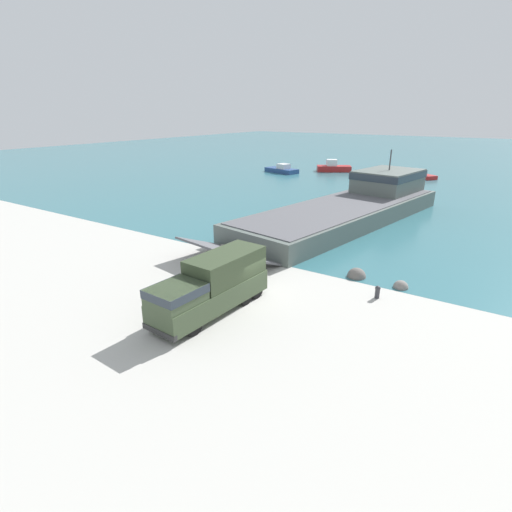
% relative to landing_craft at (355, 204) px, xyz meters
% --- Properties ---
extents(ground_plane, '(240.00, 240.00, 0.00)m').
position_rel_landing_craft_xyz_m(ground_plane, '(1.78, -22.90, -1.57)').
color(ground_plane, '#B7B5AD').
extents(water_surface, '(240.00, 180.00, 0.01)m').
position_rel_landing_craft_xyz_m(water_surface, '(1.78, 73.03, -1.56)').
color(water_surface, '#336B75').
rests_on(water_surface, ground_plane).
extents(landing_craft, '(13.37, 34.30, 6.86)m').
position_rel_landing_craft_xyz_m(landing_craft, '(0.00, 0.00, 0.00)').
color(landing_craft, '#56605B').
rests_on(landing_craft, ground_plane).
extents(military_truck, '(2.84, 8.17, 3.25)m').
position_rel_landing_craft_xyz_m(military_truck, '(0.81, -25.76, 0.10)').
color(military_truck, '#3D4C33').
rests_on(military_truck, ground_plane).
extents(soldier_on_ramp, '(0.50, 0.46, 1.64)m').
position_rel_landing_craft_xyz_m(soldier_on_ramp, '(-1.87, -24.30, -0.63)').
color(soldier_on_ramp, '#6B664C').
rests_on(soldier_on_ramp, ground_plane).
extents(moored_boat_a, '(6.91, 5.84, 1.41)m').
position_rel_landing_craft_xyz_m(moored_boat_a, '(-0.72, 34.00, -1.10)').
color(moored_boat_a, '#B22323').
rests_on(moored_boat_a, ground_plane).
extents(moored_boat_b, '(6.86, 5.51, 2.26)m').
position_rel_landing_craft_xyz_m(moored_boat_b, '(-16.23, 32.42, -0.82)').
color(moored_boat_b, '#B22323').
rests_on(moored_boat_b, ground_plane).
extents(moored_boat_c, '(7.10, 4.30, 1.68)m').
position_rel_landing_craft_xyz_m(moored_boat_c, '(-23.83, 25.48, -1.01)').
color(moored_boat_c, navy).
rests_on(moored_boat_c, ground_plane).
extents(mooring_bollard, '(0.34, 0.34, 0.84)m').
position_rel_landing_craft_xyz_m(mooring_bollard, '(8.39, -18.69, -1.11)').
color(mooring_bollard, '#333338').
rests_on(mooring_bollard, ground_plane).
extents(cargo_crate, '(0.99, 1.08, 0.74)m').
position_rel_landing_craft_xyz_m(cargo_crate, '(-0.22, -26.57, -1.20)').
color(cargo_crate, '#3D4C33').
rests_on(cargo_crate, ground_plane).
extents(shoreline_rock_a, '(1.33, 1.33, 1.33)m').
position_rel_landing_craft_xyz_m(shoreline_rock_a, '(6.11, -16.10, -1.57)').
color(shoreline_rock_a, '#66605B').
rests_on(shoreline_rock_a, ground_plane).
extents(shoreline_rock_b, '(1.00, 1.00, 1.00)m').
position_rel_landing_craft_xyz_m(shoreline_rock_b, '(9.24, -16.26, -1.57)').
color(shoreline_rock_b, gray).
rests_on(shoreline_rock_b, ground_plane).
extents(shoreline_rock_c, '(1.02, 1.02, 1.02)m').
position_rel_landing_craft_xyz_m(shoreline_rock_c, '(-5.41, -16.75, -1.57)').
color(shoreline_rock_c, gray).
rests_on(shoreline_rock_c, ground_plane).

